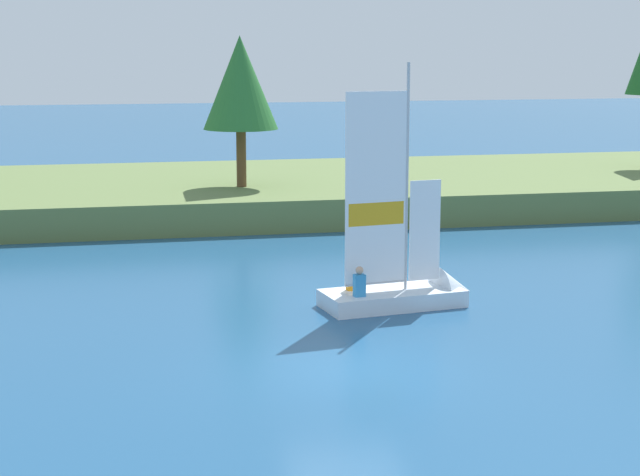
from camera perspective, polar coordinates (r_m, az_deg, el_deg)
ground_plane at (r=21.89m, az=1.50°, el=-7.25°), size 200.00×200.00×0.00m
shore_bank at (r=43.44m, az=-5.28°, el=2.50°), size 80.00×13.48×1.19m
shoreline_tree_midleft at (r=40.55m, az=-4.42°, el=8.51°), size 2.92×2.92×5.87m
sailboat at (r=27.18m, az=5.29°, el=-2.76°), size 4.27×2.11×6.77m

